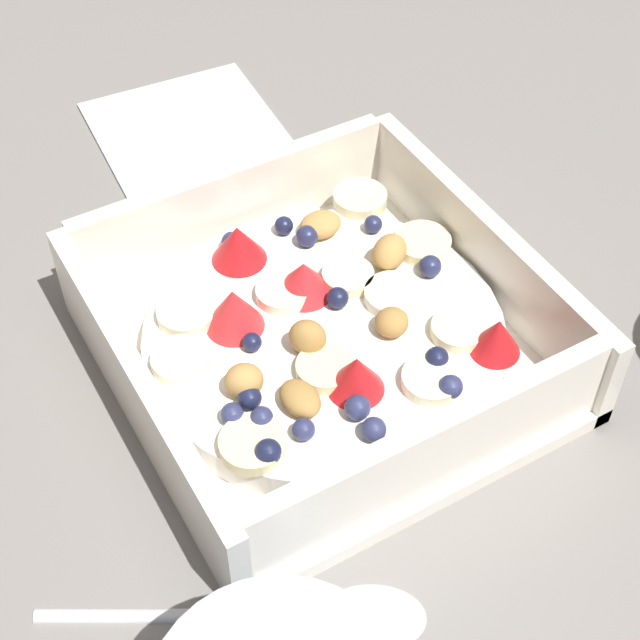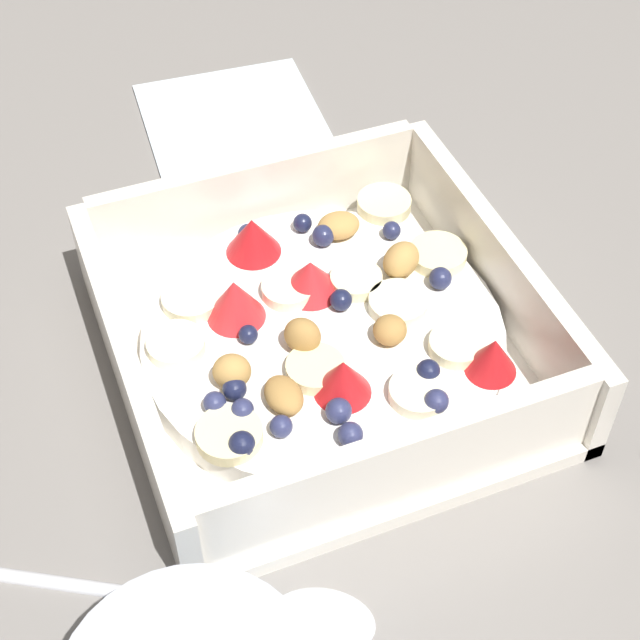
{
  "view_description": "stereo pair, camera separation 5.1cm",
  "coord_description": "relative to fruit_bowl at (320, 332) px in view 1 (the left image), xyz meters",
  "views": [
    {
      "loc": [
        -0.3,
        0.16,
        0.41
      ],
      "look_at": [
        0.0,
        -0.01,
        0.03
      ],
      "focal_mm": 54.99,
      "sensor_mm": 36.0,
      "label": 1
    },
    {
      "loc": [
        -0.32,
        0.11,
        0.41
      ],
      "look_at": [
        0.0,
        -0.01,
        0.03
      ],
      "focal_mm": 54.99,
      "sensor_mm": 36.0,
      "label": 2
    }
  ],
  "objects": [
    {
      "name": "ground_plane",
      "position": [
        -0.0,
        0.01,
        -0.02
      ],
      "size": [
        2.4,
        2.4,
        0.0
      ],
      "primitive_type": "plane",
      "color": "gray"
    },
    {
      "name": "fruit_bowl",
      "position": [
        0.0,
        0.0,
        0.0
      ],
      "size": [
        0.21,
        0.21,
        0.06
      ],
      "color": "white",
      "rests_on": "ground"
    },
    {
      "name": "spoon",
      "position": [
        -0.13,
        0.08,
        -0.02
      ],
      "size": [
        0.1,
        0.16,
        0.01
      ],
      "color": "silver",
      "rests_on": "ground"
    },
    {
      "name": "folded_napkin",
      "position": [
        0.22,
        -0.02,
        -0.02
      ],
      "size": [
        0.13,
        0.13,
        0.01
      ],
      "primitive_type": "cube",
      "rotation": [
        0.0,
        0.0,
        -0.08
      ],
      "color": "silver",
      "rests_on": "ground"
    }
  ]
}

